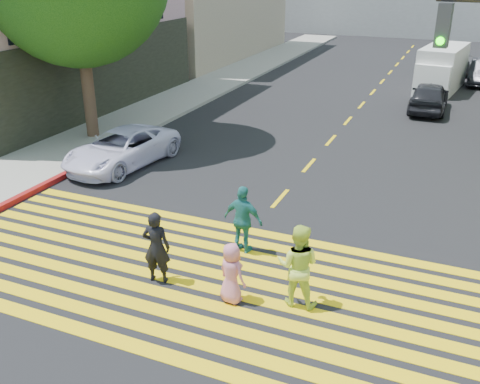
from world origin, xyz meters
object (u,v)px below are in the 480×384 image
Objects in this scene: white_van at (441,70)px; dark_car_near at (429,97)px; pedestrian_woman at (298,266)px; white_sedan at (122,148)px; pedestrian_extra at (243,220)px; silver_car at (452,60)px; pedestrian_man at (156,247)px; pedestrian_child at (232,273)px.

dark_car_near is at bearing -83.71° from white_van.
pedestrian_woman is 9.46m from white_sedan.
dark_car_near is (2.81, 15.33, -0.15)m from pedestrian_extra.
white_van reaches higher than silver_car.
pedestrian_man reaches higher than white_sedan.
dark_car_near is (4.02, 17.21, -0.14)m from pedestrian_man.
pedestrian_extra is at bearing -90.51° from white_van.
white_van is at bearing 68.41° from white_sedan.
white_sedan is 1.10× the size of dark_car_near.
pedestrian_child is at bearing 111.55° from pedestrian_extra.
white_van is (0.13, 4.84, 0.40)m from dark_car_near.
white_van reaches higher than dark_car_near.
silver_car is 0.96× the size of white_van.
dark_car_near is (1.01, 16.85, -0.20)m from pedestrian_woman.
pedestrian_woman is at bearing 78.08° from silver_car.
pedestrian_extra reaches higher than pedestrian_child.
pedestrian_extra is (1.20, 1.88, 0.02)m from pedestrian_man.
pedestrian_extra is 0.33× the size of white_van.
pedestrian_child is 0.27× the size of silver_car.
silver_car reaches higher than dark_car_near.
pedestrian_extra is 26.39m from silver_car.
pedestrian_woman is 1.35× the size of pedestrian_child.
pedestrian_extra is 0.42× the size of dark_car_near.
silver_car is (1.41, 27.71, -0.18)m from pedestrian_woman.
pedestrian_man reaches higher than silver_car.
dark_car_near is 4.86m from white_van.
pedestrian_man is 28.42m from silver_car.
pedestrian_child is 0.26× the size of white_van.
pedestrian_woman is at bearing -139.39° from pedestrian_child.
dark_car_near is at bearing -98.68° from pedestrian_woman.
pedestrian_woman is 0.36× the size of silver_car.
white_sedan is 24.20m from silver_car.
pedestrian_child is 0.78× the size of pedestrian_extra.
pedestrian_man is 1.77m from pedestrian_child.
pedestrian_extra is 15.59m from dark_car_near.
silver_car is at bearing -73.91° from pedestrian_child.
white_sedan is (-6.57, 5.76, -0.04)m from pedestrian_child.
white_sedan is 14.51m from dark_car_near.
white_sedan is (-7.81, 5.33, -0.27)m from pedestrian_woman.
silver_car is at bearing 95.24° from white_van.
pedestrian_man is 1.25× the size of pedestrian_child.
dark_car_near is at bearing -75.96° from pedestrian_child.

